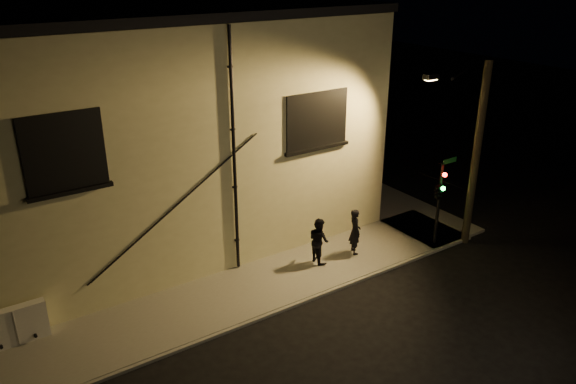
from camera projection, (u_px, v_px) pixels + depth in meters
ground at (329, 292)px, 18.70m from camera, size 90.00×90.00×0.00m
sidewalk at (286, 232)px, 22.67m from camera, size 21.00×16.00×0.12m
building at (134, 118)px, 22.36m from camera, size 16.20×12.23×8.80m
utility_cabinet at (15, 326)px, 15.82m from camera, size 1.76×0.30×1.16m
pedestrian_a at (355, 231)px, 20.63m from camera, size 0.62×0.75×1.76m
pedestrian_b at (319, 240)px, 20.04m from camera, size 0.68×0.85×1.70m
traffic_signal at (439, 190)px, 20.68m from camera, size 1.18×1.96×3.36m
streetlamp_pole at (474, 151)px, 20.58m from camera, size 2.02×1.39×7.05m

